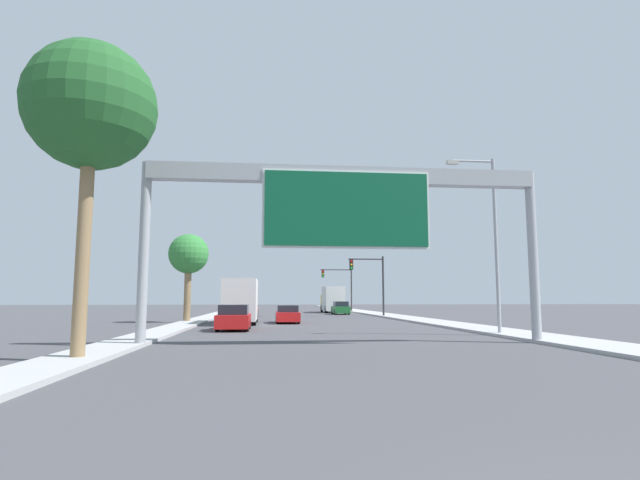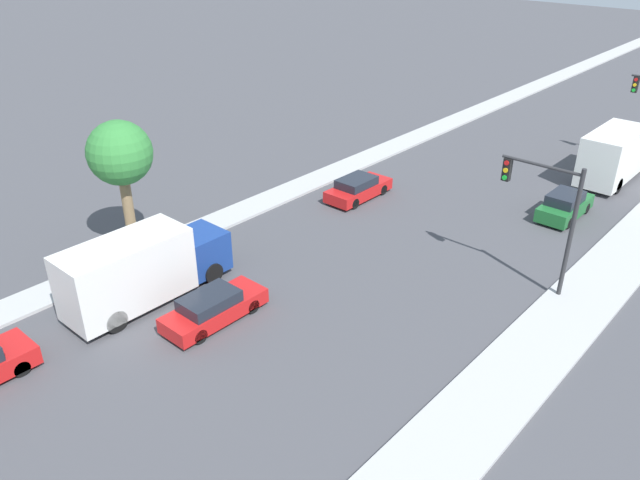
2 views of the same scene
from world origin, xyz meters
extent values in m
cube|color=#AEAEAE|center=(-9.00, 60.00, 0.07)|extent=(2.00, 120.00, 0.15)
cylinder|color=black|center=(-6.09, 29.24, 0.32)|extent=(0.22, 0.64, 0.64)
cylinder|color=black|center=(-4.41, 29.24, 0.32)|extent=(0.22, 0.64, 0.64)
cube|color=red|center=(-5.25, 50.68, 0.51)|extent=(1.84, 4.51, 0.67)
cube|color=#1E232D|center=(-5.25, 50.45, 1.10)|extent=(1.62, 2.35, 0.52)
cylinder|color=black|center=(-6.06, 52.08, 0.32)|extent=(0.22, 0.64, 0.64)
cylinder|color=black|center=(-4.44, 52.08, 0.32)|extent=(0.22, 0.64, 0.64)
cylinder|color=black|center=(-6.06, 49.28, 0.32)|extent=(0.22, 0.64, 0.64)
cylinder|color=black|center=(-4.44, 49.28, 0.32)|extent=(0.22, 0.64, 0.64)
cube|color=#1E662D|center=(5.25, 56.40, 0.56)|extent=(1.77, 4.21, 0.77)
cube|color=#1E232D|center=(5.25, 56.19, 1.23)|extent=(1.56, 2.19, 0.58)
cylinder|color=black|center=(4.48, 57.71, 0.32)|extent=(0.22, 0.64, 0.64)
cylinder|color=black|center=(6.02, 57.71, 0.32)|extent=(0.22, 0.64, 0.64)
cylinder|color=black|center=(4.48, 55.10, 0.32)|extent=(0.22, 0.64, 0.64)
cylinder|color=black|center=(6.02, 55.10, 0.32)|extent=(0.22, 0.64, 0.64)
cube|color=red|center=(-1.75, 36.43, 0.51)|extent=(1.76, 4.68, 0.67)
cube|color=#1E232D|center=(-1.75, 36.19, 1.10)|extent=(1.55, 2.44, 0.52)
cylinder|color=black|center=(-2.52, 37.88, 0.32)|extent=(0.22, 0.64, 0.64)
cylinder|color=black|center=(-0.98, 37.88, 0.32)|extent=(0.22, 0.64, 0.64)
cylinder|color=black|center=(-2.52, 34.97, 0.32)|extent=(0.22, 0.64, 0.64)
cylinder|color=black|center=(-0.98, 34.97, 0.32)|extent=(0.22, 0.64, 0.64)
cube|color=yellow|center=(5.25, 67.28, 1.31)|extent=(2.27, 2.21, 2.03)
cube|color=silver|center=(5.25, 63.33, 1.86)|extent=(2.46, 5.68, 3.12)
cylinder|color=black|center=(4.16, 67.17, 0.50)|extent=(0.28, 1.00, 1.00)
cylinder|color=black|center=(4.16, 61.91, 0.50)|extent=(0.28, 1.00, 1.00)
cylinder|color=black|center=(6.34, 61.91, 0.50)|extent=(0.28, 1.00, 1.00)
cube|color=navy|center=(-5.25, 38.49, 1.26)|extent=(2.18, 2.19, 1.93)
cube|color=silver|center=(-5.25, 34.58, 1.79)|extent=(2.37, 5.63, 2.97)
cylinder|color=black|center=(-6.29, 38.38, 0.50)|extent=(0.28, 1.00, 1.00)
cylinder|color=black|center=(-4.21, 38.38, 0.50)|extent=(0.28, 1.00, 1.00)
cylinder|color=black|center=(-6.29, 33.17, 0.50)|extent=(0.28, 1.00, 1.00)
cylinder|color=black|center=(-4.21, 33.17, 0.50)|extent=(0.28, 1.00, 1.00)
cylinder|color=#2D2D30|center=(8.50, 48.00, 3.10)|extent=(0.20, 0.20, 6.20)
cylinder|color=#2D2D30|center=(6.70, 48.00, 5.90)|extent=(3.60, 0.14, 0.14)
cube|color=black|center=(5.19, 48.00, 5.33)|extent=(0.35, 0.28, 1.05)
cylinder|color=red|center=(5.19, 47.84, 5.68)|extent=(0.22, 0.04, 0.22)
cylinder|color=yellow|center=(5.19, 47.84, 5.33)|extent=(0.22, 0.04, 0.22)
cylinder|color=green|center=(5.19, 47.84, 4.98)|extent=(0.22, 0.04, 0.22)
cube|color=black|center=(4.41, 68.00, 5.36)|extent=(0.35, 0.28, 1.05)
cylinder|color=red|center=(4.41, 67.84, 5.71)|extent=(0.22, 0.04, 0.22)
cylinder|color=yellow|center=(4.41, 67.84, 5.36)|extent=(0.22, 0.04, 0.22)
cylinder|color=green|center=(4.41, 67.84, 5.01)|extent=(0.22, 0.04, 0.22)
cylinder|color=#8C704C|center=(-9.54, 37.60, 2.70)|extent=(0.53, 0.53, 5.39)
sphere|color=#337F38|center=(-9.54, 37.60, 5.39)|extent=(3.13, 3.13, 3.13)
camera|label=1|loc=(-3.18, -2.50, 1.89)|focal=28.00mm
camera|label=2|loc=(16.28, 22.87, 15.50)|focal=35.00mm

